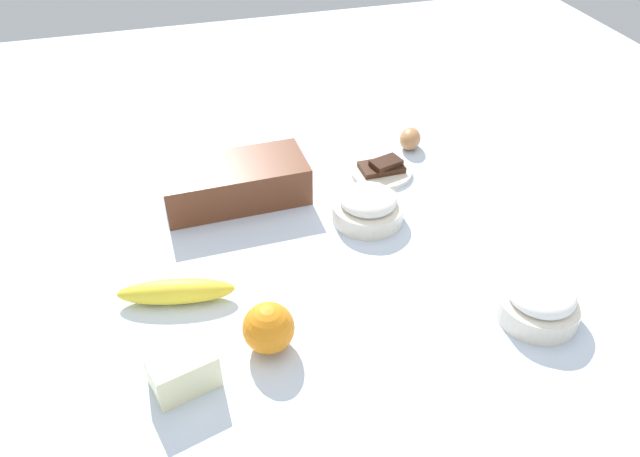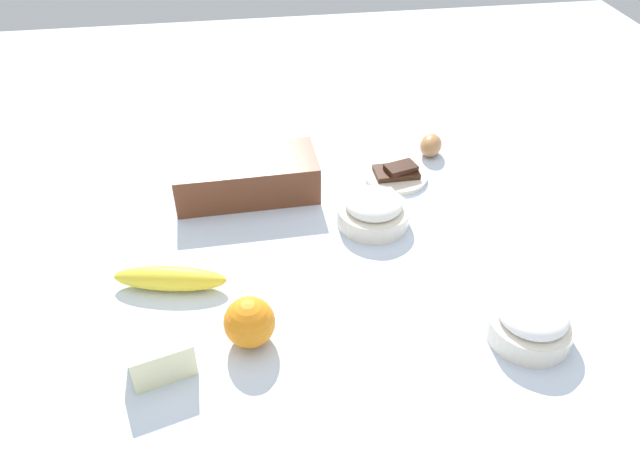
{
  "view_description": "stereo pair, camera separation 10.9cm",
  "coord_description": "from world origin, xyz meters",
  "px_view_note": "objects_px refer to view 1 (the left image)",
  "views": [
    {
      "loc": [
        -0.23,
        -0.82,
        0.72
      ],
      "look_at": [
        0.0,
        0.0,
        0.04
      ],
      "focal_mm": 34.32,
      "sensor_mm": 36.0,
      "label": 1
    },
    {
      "loc": [
        -0.13,
        -0.84,
        0.72
      ],
      "look_at": [
        0.0,
        0.0,
        0.04
      ],
      "focal_mm": 34.32,
      "sensor_mm": 36.0,
      "label": 2
    }
  ],
  "objects_px": {
    "banana": "(176,292)",
    "butter_block": "(183,370)",
    "flour_bowl": "(368,206)",
    "orange_fruit": "(269,328)",
    "sugar_bowl": "(539,302)",
    "chocolate_plate": "(382,170)",
    "loaf_pan": "(235,182)",
    "egg_near_butter": "(410,139)"
  },
  "relations": [
    {
      "from": "loaf_pan",
      "to": "chocolate_plate",
      "type": "distance_m",
      "value": 0.31
    },
    {
      "from": "flour_bowl",
      "to": "butter_block",
      "type": "height_order",
      "value": "flour_bowl"
    },
    {
      "from": "flour_bowl",
      "to": "egg_near_butter",
      "type": "distance_m",
      "value": 0.29
    },
    {
      "from": "loaf_pan",
      "to": "orange_fruit",
      "type": "bearing_deg",
      "value": -94.14
    },
    {
      "from": "orange_fruit",
      "to": "chocolate_plate",
      "type": "bearing_deg",
      "value": 50.53
    },
    {
      "from": "flour_bowl",
      "to": "banana",
      "type": "xyz_separation_m",
      "value": [
        -0.37,
        -0.12,
        -0.01
      ]
    },
    {
      "from": "sugar_bowl",
      "to": "banana",
      "type": "distance_m",
      "value": 0.58
    },
    {
      "from": "loaf_pan",
      "to": "sugar_bowl",
      "type": "xyz_separation_m",
      "value": [
        0.4,
        -0.45,
        -0.01
      ]
    },
    {
      "from": "sugar_bowl",
      "to": "butter_block",
      "type": "distance_m",
      "value": 0.55
    },
    {
      "from": "banana",
      "to": "chocolate_plate",
      "type": "bearing_deg",
      "value": 30.16
    },
    {
      "from": "loaf_pan",
      "to": "chocolate_plate",
      "type": "height_order",
      "value": "loaf_pan"
    },
    {
      "from": "chocolate_plate",
      "to": "butter_block",
      "type": "bearing_deg",
      "value": -136.59
    },
    {
      "from": "orange_fruit",
      "to": "egg_near_butter",
      "type": "height_order",
      "value": "orange_fruit"
    },
    {
      "from": "flour_bowl",
      "to": "butter_block",
      "type": "relative_size",
      "value": 1.52
    },
    {
      "from": "banana",
      "to": "chocolate_plate",
      "type": "relative_size",
      "value": 1.46
    },
    {
      "from": "egg_near_butter",
      "to": "chocolate_plate",
      "type": "relative_size",
      "value": 0.49
    },
    {
      "from": "butter_block",
      "to": "egg_near_butter",
      "type": "height_order",
      "value": "butter_block"
    },
    {
      "from": "banana",
      "to": "orange_fruit",
      "type": "height_order",
      "value": "orange_fruit"
    },
    {
      "from": "flour_bowl",
      "to": "egg_near_butter",
      "type": "relative_size",
      "value": 2.15
    },
    {
      "from": "chocolate_plate",
      "to": "sugar_bowl",
      "type": "bearing_deg",
      "value": -78.62
    },
    {
      "from": "flour_bowl",
      "to": "egg_near_butter",
      "type": "bearing_deg",
      "value": 51.32
    },
    {
      "from": "flour_bowl",
      "to": "butter_block",
      "type": "bearing_deg",
      "value": -142.12
    },
    {
      "from": "sugar_bowl",
      "to": "egg_near_butter",
      "type": "bearing_deg",
      "value": 89.35
    },
    {
      "from": "sugar_bowl",
      "to": "egg_near_butter",
      "type": "relative_size",
      "value": 2.04
    },
    {
      "from": "orange_fruit",
      "to": "egg_near_butter",
      "type": "xyz_separation_m",
      "value": [
        0.43,
        0.48,
        -0.02
      ]
    },
    {
      "from": "butter_block",
      "to": "egg_near_butter",
      "type": "xyz_separation_m",
      "value": [
        0.56,
        0.52,
        -0.01
      ]
    },
    {
      "from": "chocolate_plate",
      "to": "egg_near_butter",
      "type": "bearing_deg",
      "value": 40.45
    },
    {
      "from": "orange_fruit",
      "to": "chocolate_plate",
      "type": "height_order",
      "value": "orange_fruit"
    },
    {
      "from": "orange_fruit",
      "to": "butter_block",
      "type": "height_order",
      "value": "orange_fruit"
    },
    {
      "from": "sugar_bowl",
      "to": "butter_block",
      "type": "height_order",
      "value": "sugar_bowl"
    },
    {
      "from": "flour_bowl",
      "to": "banana",
      "type": "relative_size",
      "value": 0.72
    },
    {
      "from": "loaf_pan",
      "to": "butter_block",
      "type": "height_order",
      "value": "loaf_pan"
    },
    {
      "from": "flour_bowl",
      "to": "egg_near_butter",
      "type": "height_order",
      "value": "flour_bowl"
    },
    {
      "from": "orange_fruit",
      "to": "butter_block",
      "type": "bearing_deg",
      "value": -164.79
    },
    {
      "from": "butter_block",
      "to": "loaf_pan",
      "type": "bearing_deg",
      "value": 70.93
    },
    {
      "from": "banana",
      "to": "orange_fruit",
      "type": "distance_m",
      "value": 0.19
    },
    {
      "from": "sugar_bowl",
      "to": "orange_fruit",
      "type": "height_order",
      "value": "orange_fruit"
    },
    {
      "from": "banana",
      "to": "butter_block",
      "type": "relative_size",
      "value": 2.11
    },
    {
      "from": "flour_bowl",
      "to": "chocolate_plate",
      "type": "xyz_separation_m",
      "value": [
        0.08,
        0.14,
        -0.02
      ]
    },
    {
      "from": "butter_block",
      "to": "chocolate_plate",
      "type": "xyz_separation_m",
      "value": [
        0.46,
        0.44,
        -0.02
      ]
    },
    {
      "from": "banana",
      "to": "egg_near_butter",
      "type": "height_order",
      "value": "egg_near_butter"
    },
    {
      "from": "flour_bowl",
      "to": "chocolate_plate",
      "type": "height_order",
      "value": "flour_bowl"
    }
  ]
}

